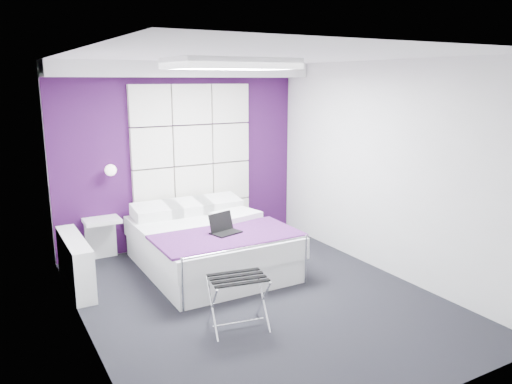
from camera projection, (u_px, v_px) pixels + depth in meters
floor at (257, 298)px, 5.54m from camera, size 4.40×4.40×0.00m
ceiling at (258, 56)px, 4.97m from camera, size 4.40×4.40×0.00m
wall_back at (181, 156)px, 7.12m from camera, size 3.60×0.00×3.60m
wall_left at (80, 204)px, 4.39m from camera, size 0.00×4.40×4.40m
wall_right at (385, 169)px, 6.12m from camera, size 0.00×4.40×4.40m
accent_wall at (182, 156)px, 7.11m from camera, size 3.58×0.02×2.58m
soffit at (185, 70)px, 6.65m from camera, size 3.58×0.50×0.20m
headboard at (193, 165)px, 7.17m from camera, size 1.80×0.08×2.30m
skylight at (231, 63)px, 5.49m from camera, size 1.36×0.86×0.12m
wall_lamp at (110, 170)px, 6.52m from camera, size 0.15×0.15×0.15m
radiator at (75, 263)px, 5.77m from camera, size 0.22×1.20×0.60m
bed at (209, 245)px, 6.38m from camera, size 1.70×2.06×0.72m
nightstand at (102, 221)px, 6.55m from camera, size 0.46×0.36×0.05m
luggage_rack at (238, 303)px, 4.82m from camera, size 0.54×0.39×0.53m
laptop at (224, 228)px, 5.96m from camera, size 0.34×0.24×0.24m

